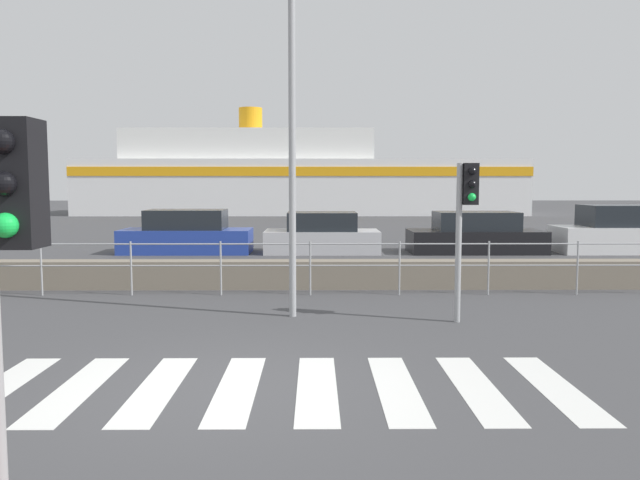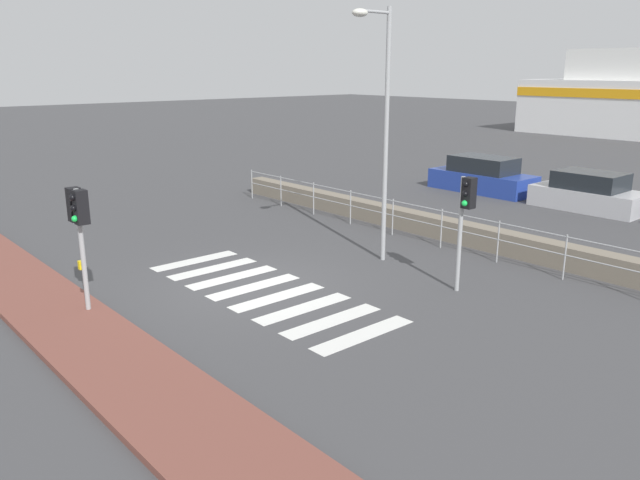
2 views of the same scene
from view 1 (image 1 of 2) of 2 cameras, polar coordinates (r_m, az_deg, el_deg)
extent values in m
plane|color=#424244|center=(7.31, -8.74, -13.23)|extent=(160.00, 160.00, 0.00)
cube|color=silver|center=(7.72, -21.27, -12.50)|extent=(0.45, 2.40, 0.01)
cube|color=silver|center=(7.46, -14.62, -12.95)|extent=(0.45, 2.40, 0.01)
cube|color=silver|center=(7.29, -7.56, -13.24)|extent=(0.45, 2.40, 0.01)
cube|color=silver|center=(7.24, -0.28, -13.33)|extent=(0.45, 2.40, 0.01)
cube|color=silver|center=(7.30, 7.00, -13.22)|extent=(0.45, 2.40, 0.01)
cube|color=silver|center=(7.46, 14.04, -12.91)|extent=(0.45, 2.40, 0.01)
cube|color=silver|center=(7.73, 20.67, -12.45)|extent=(0.45, 2.40, 0.01)
cube|color=slate|center=(13.83, -4.71, -3.15)|extent=(18.49, 0.55, 0.61)
cylinder|color=#9EA0A3|center=(12.88, -5.02, -0.37)|extent=(16.64, 0.03, 0.03)
cylinder|color=#9EA0A3|center=(12.93, -5.00, -2.35)|extent=(16.64, 0.03, 0.03)
cylinder|color=#9EA0A3|center=(14.08, -24.13, -2.40)|extent=(0.04, 0.04, 1.12)
cylinder|color=#9EA0A3|center=(13.44, -16.88, -2.50)|extent=(0.04, 0.04, 1.12)
cylinder|color=#9EA0A3|center=(13.04, -9.06, -2.58)|extent=(0.04, 0.04, 1.12)
cylinder|color=#9EA0A3|center=(12.89, -0.90, -2.60)|extent=(0.04, 0.04, 1.12)
cylinder|color=#9EA0A3|center=(13.01, 7.28, -2.57)|extent=(0.04, 0.04, 1.12)
cylinder|color=#9EA0A3|center=(13.38, 15.15, -2.49)|extent=(0.04, 0.04, 1.12)
cylinder|color=#9EA0A3|center=(13.99, 22.47, -2.38)|extent=(0.04, 0.04, 1.12)
cube|color=black|center=(3.67, -25.99, 4.65)|extent=(0.24, 0.24, 0.68)
sphere|color=black|center=(3.55, -27.11, 8.01)|extent=(0.13, 0.13, 0.13)
sphere|color=black|center=(3.54, -26.97, 4.61)|extent=(0.13, 0.13, 0.13)
sphere|color=#19D84C|center=(3.55, -26.83, 1.20)|extent=(0.13, 0.13, 0.13)
cylinder|color=#9EA0A3|center=(10.55, 12.55, -0.31)|extent=(0.10, 0.10, 2.64)
cube|color=black|center=(10.54, 13.55, 5.00)|extent=(0.24, 0.24, 0.68)
sphere|color=black|center=(10.41, 13.76, 6.16)|extent=(0.13, 0.13, 0.13)
sphere|color=black|center=(10.41, 13.74, 5.00)|extent=(0.13, 0.13, 0.13)
sphere|color=#19D84C|center=(10.41, 13.71, 3.84)|extent=(0.13, 0.13, 0.13)
cylinder|color=#9EA0A3|center=(10.74, -2.57, 9.83)|extent=(0.12, 0.12, 6.35)
cube|color=white|center=(48.78, -1.65, 4.85)|extent=(33.03, 8.84, 4.09)
cube|color=white|center=(49.11, -6.34, 8.52)|extent=(18.50, 7.08, 2.25)
cube|color=orange|center=(44.35, -1.78, 6.30)|extent=(33.03, 0.08, 0.65)
cylinder|color=orange|center=(49.27, -6.37, 10.87)|extent=(1.80, 1.80, 1.80)
cube|color=#233D9E|center=(21.32, -12.08, -0.08)|extent=(4.29, 1.75, 0.79)
cube|color=#1E2328|center=(21.27, -12.11, 1.85)|extent=(2.57, 1.54, 0.65)
cube|color=#BCBCC1|center=(20.88, 0.18, -0.14)|extent=(3.81, 1.83, 0.75)
cube|color=#1E2328|center=(20.83, 0.18, 1.73)|extent=(2.28, 1.61, 0.61)
cube|color=black|center=(21.56, 14.01, -0.12)|extent=(4.43, 1.87, 0.76)
cube|color=#1E2328|center=(21.51, 14.05, 1.70)|extent=(2.66, 1.65, 0.62)
cube|color=silver|center=(23.33, 26.06, 0.05)|extent=(4.56, 1.84, 0.88)
cube|color=#1E2328|center=(23.28, 26.13, 2.01)|extent=(2.74, 1.62, 0.72)
camera|label=2|loc=(10.83, 96.25, 13.47)|focal=35.00mm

